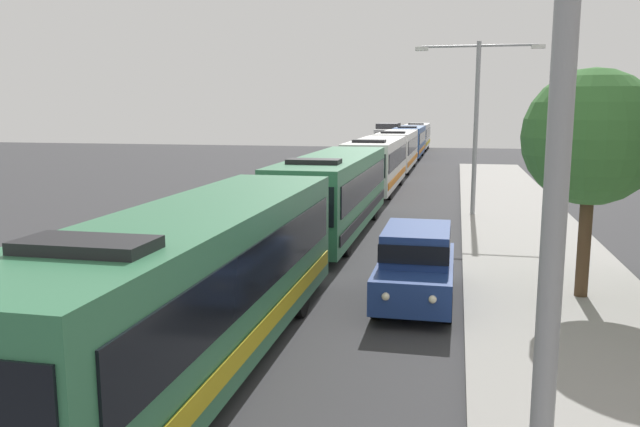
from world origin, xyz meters
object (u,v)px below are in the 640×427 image
box_truck_oncoming (388,136)px  roadside_tree (591,138)px  bus_fourth_in_line (397,149)px  white_suv (416,262)px  streetlamp_near (563,78)px  bus_tail_end (417,135)px  bus_middle (377,163)px  bus_second_in_line (334,191)px  streetlamp_mid (477,109)px  bus_rear (409,141)px  bus_lead (199,281)px

box_truck_oncoming → roadside_tree: bearing=-79.1°
bus_fourth_in_line → white_suv: bearing=-83.9°
streetlamp_near → roadside_tree: bearing=77.9°
streetlamp_near → roadside_tree: (2.42, 11.27, -0.95)m
bus_tail_end → roadside_tree: (7.82, -59.92, 2.46)m
bus_middle → bus_second_in_line: bearing=-90.0°
bus_second_in_line → bus_middle: size_ratio=1.07×
bus_tail_end → bus_fourth_in_line: bearing=-90.0°
bus_middle → roadside_tree: roadside_tree is taller
bus_second_in_line → bus_middle: bearing=90.0°
bus_middle → streetlamp_mid: bearing=-56.9°
bus_tail_end → streetlamp_mid: bearing=-83.5°
bus_rear → streetlamp_near: bearing=-84.7°
bus_lead → streetlamp_mid: (5.40, 18.44, 3.13)m
bus_middle → streetlamp_near: streetlamp_near is taller
bus_lead → bus_tail_end: bearing=90.0°
bus_second_in_line → bus_tail_end: size_ratio=1.11×
bus_tail_end → streetlamp_near: bearing=-85.7°
bus_fourth_in_line → box_truck_oncoming: size_ratio=1.57×
white_suv → box_truck_oncoming: box_truck_oncoming is taller
white_suv → roadside_tree: 5.24m
streetlamp_near → streetlamp_mid: size_ratio=1.05×
bus_tail_end → streetlamp_near: 71.48m
bus_lead → bus_second_in_line: bearing=90.0°
box_truck_oncoming → bus_tail_end: bearing=33.6°
streetlamp_mid → bus_lead: bearing=-106.3°
bus_tail_end → white_suv: bearing=-86.5°
box_truck_oncoming → streetlamp_near: streetlamp_near is taller
bus_tail_end → white_suv: size_ratio=2.34×
bus_fourth_in_line → white_suv: 34.95m
bus_second_in_line → bus_rear: 39.69m
bus_second_in_line → bus_rear: bearing=90.0°
white_suv → streetlamp_mid: 14.01m
bus_lead → roadside_tree: (7.82, 5.95, 2.46)m
bus_lead → bus_tail_end: same height
white_suv → box_truck_oncoming: 59.04m
bus_lead → bus_middle: bearing=90.0°
bus_second_in_line → box_truck_oncoming: 50.38m
bus_tail_end → box_truck_oncoming: bearing=-146.4°
bus_middle → box_truck_oncoming: bus_middle is taller
streetlamp_mid → bus_tail_end: bearing=96.5°
bus_tail_end → white_suv: bus_tail_end is taller
bus_lead → bus_fourth_in_line: size_ratio=1.02×
bus_second_in_line → bus_rear: same height
bus_fourth_in_line → roadside_tree: bearing=-77.0°
bus_fourth_in_line → roadside_tree: 34.83m
bus_fourth_in_line → streetlamp_mid: bearing=-75.8°
bus_middle → white_suv: bearing=-80.3°
box_truck_oncoming → bus_rear: bearing=-72.7°
bus_fourth_in_line → bus_rear: bearing=90.0°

